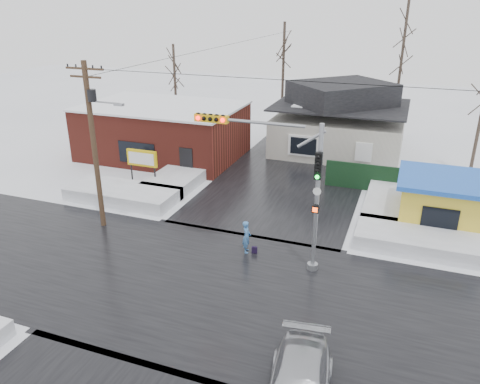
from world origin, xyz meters
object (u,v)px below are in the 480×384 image
(utility_pole, at_px, (94,137))
(kiosk, at_px, (439,201))
(marquee_sign, at_px, (142,159))
(pedestrian, at_px, (247,237))
(traffic_signal, at_px, (283,175))

(utility_pole, relative_size, kiosk, 1.96)
(marquee_sign, distance_m, pedestrian, 11.34)
(traffic_signal, bearing_deg, marquee_sign, 150.28)
(utility_pole, xyz_separation_m, kiosk, (17.43, 6.49, -3.65))
(kiosk, height_order, pedestrian, kiosk)
(kiosk, bearing_deg, traffic_signal, -135.16)
(utility_pole, distance_m, marquee_sign, 6.87)
(traffic_signal, distance_m, pedestrian, 4.18)
(traffic_signal, relative_size, pedestrian, 4.17)
(utility_pole, relative_size, marquee_sign, 3.53)
(traffic_signal, xyz_separation_m, pedestrian, (-1.89, 0.49, -3.70))
(utility_pole, height_order, kiosk, utility_pole)
(utility_pole, bearing_deg, traffic_signal, -2.95)
(utility_pole, bearing_deg, kiosk, 20.44)
(utility_pole, relative_size, pedestrian, 5.36)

